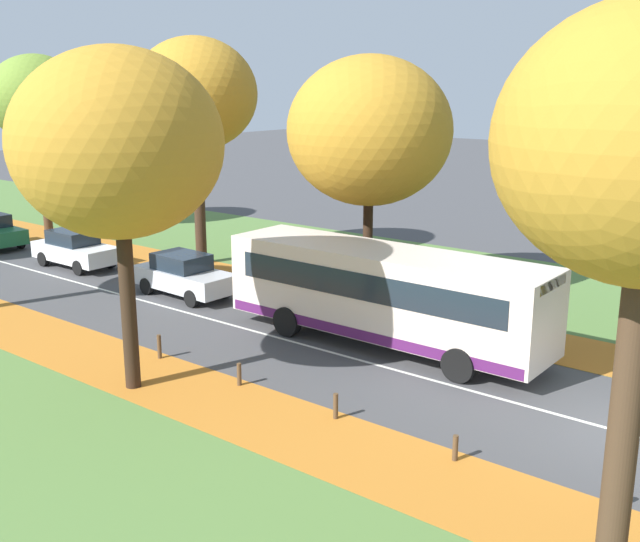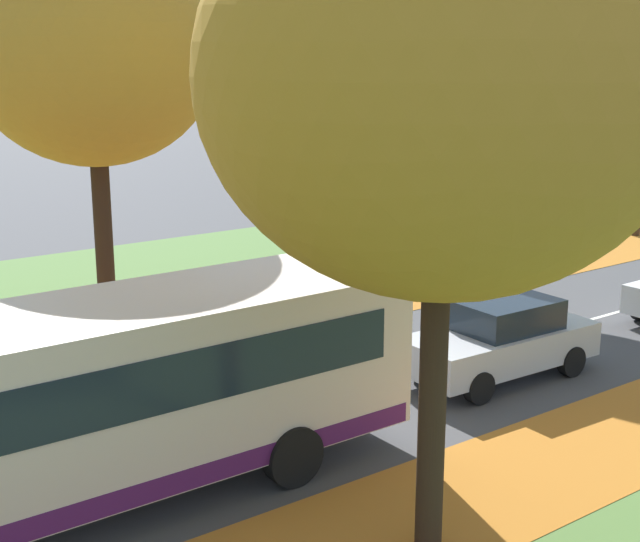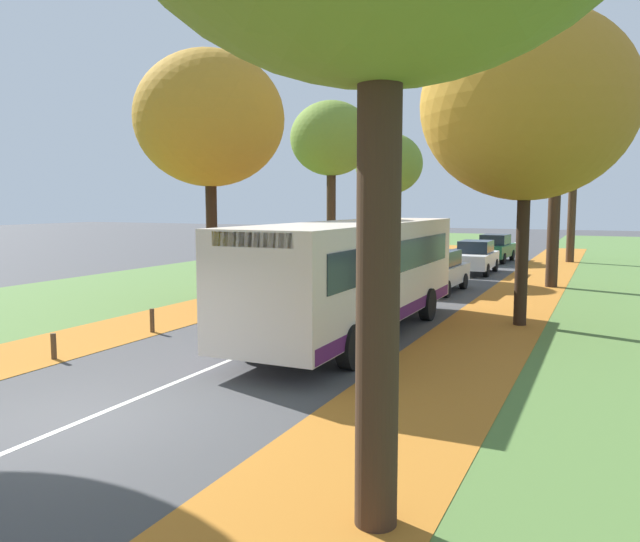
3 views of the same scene
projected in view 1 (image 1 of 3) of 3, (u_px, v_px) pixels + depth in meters
The scene contains 17 objects.
ground_plane at pixel (630, 434), 17.20m from camera, with size 160.00×160.00×0.00m, color #424244.
leaf_litter_left at pixel (94, 356), 22.10m from camera, with size 2.80×60.00×0.00m, color #B26B23.
grass_verge_right at pixel (261, 249), 36.20m from camera, with size 12.00×90.00×0.01m, color #517538.
leaf_litter_right at pixel (294, 290), 29.10m from camera, with size 2.80×60.00×0.00m, color #B26B23.
road_centre_line at pixel (101, 289), 29.21m from camera, with size 0.12×80.00×0.01m, color silver.
tree_left_near at pixel (118, 144), 18.32m from camera, with size 5.23×5.23×8.76m.
tree_right_near at pixel (369, 131), 26.36m from camera, with size 5.86×5.86×8.82m.
tree_right_mid at pixel (195, 95), 31.58m from camera, with size 5.28×5.28×9.74m.
tree_right_far at pixel (37, 99), 38.97m from camera, with size 5.00×5.00×9.27m.
bollard_nearest at pixel (611, 496), 14.03m from camera, with size 0.12×0.12×0.65m, color #4C3823.
bollard_second at pixel (455, 448), 15.94m from camera, with size 0.12×0.12×0.59m, color #4C3823.
bollard_third at pixel (336, 406), 17.92m from camera, with size 0.12×0.12×0.65m, color #4C3823.
bollard_fourth at pixel (239, 374), 19.89m from camera, with size 0.12×0.12×0.63m, color #4C3823.
bollard_fifth at pixel (159, 347), 21.82m from camera, with size 0.12×0.12×0.73m, color #4C3823.
bus at pixel (385, 292), 22.63m from camera, with size 2.68×10.40×2.98m.
car_silver_lead at pixel (184, 275), 28.11m from camera, with size 1.90×4.26×1.62m.
car_white_following at pixel (75, 249), 32.51m from camera, with size 1.81×4.21×1.62m.
Camera 1 is at (-16.78, -4.14, 7.89)m, focal length 42.00 mm.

